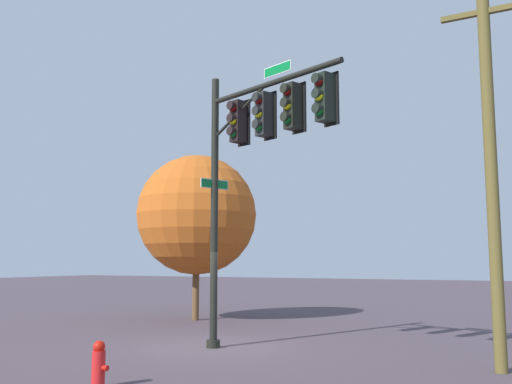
% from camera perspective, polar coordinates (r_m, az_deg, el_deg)
% --- Properties ---
extents(ground_plane, '(120.00, 120.00, 0.00)m').
position_cam_1_polar(ground_plane, '(15.54, -4.32, -15.30)').
color(ground_plane, '#493D44').
extents(signal_pole_assembly, '(4.39, 2.22, 7.30)m').
position_cam_1_polar(signal_pole_assembly, '(14.31, 0.26, 5.35)').
color(signal_pole_assembly, black).
rests_on(signal_pole_assembly, ground_plane).
extents(utility_pole, '(1.80, 0.26, 8.31)m').
position_cam_1_polar(utility_pole, '(13.09, 22.50, 2.58)').
color(utility_pole, brown).
rests_on(utility_pole, ground_plane).
extents(fire_hydrant, '(0.33, 0.24, 0.83)m').
position_cam_1_polar(fire_hydrant, '(11.07, -15.50, -16.32)').
color(fire_hydrant, red).
rests_on(fire_hydrant, ground_plane).
extents(tree_near, '(4.71, 4.71, 6.45)m').
position_cam_1_polar(tree_near, '(22.61, -5.97, -2.29)').
color(tree_near, brown).
rests_on(tree_near, ground_plane).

